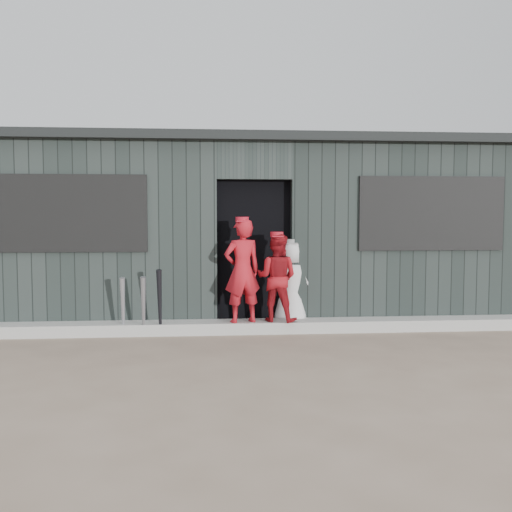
{
  "coord_description": "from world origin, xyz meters",
  "views": [
    {
      "loc": [
        -0.6,
        -5.51,
        1.51
      ],
      "look_at": [
        0.0,
        1.8,
        1.0
      ],
      "focal_mm": 40.0,
      "sensor_mm": 36.0,
      "label": 1
    }
  ],
  "objects": [
    {
      "name": "player_grey_back",
      "position": [
        0.49,
        2.07,
        0.59
      ],
      "size": [
        0.65,
        0.5,
        1.18
      ],
      "primitive_type": "imported",
      "rotation": [
        0.0,
        0.0,
        2.92
      ],
      "color": "silver",
      "rests_on": "ground"
    },
    {
      "name": "bat_mid",
      "position": [
        -1.42,
        1.61,
        0.39
      ],
      "size": [
        0.09,
        0.26,
        0.78
      ],
      "primitive_type": "cone",
      "rotation": [
        0.24,
        0.0,
        0.1
      ],
      "color": "gray",
      "rests_on": "ground"
    },
    {
      "name": "player_red_right",
      "position": [
        0.27,
        1.78,
        0.72
      ],
      "size": [
        0.67,
        0.6,
        1.14
      ],
      "primitive_type": "imported",
      "rotation": [
        0.0,
        0.0,
        2.76
      ],
      "color": "maroon",
      "rests_on": "curb"
    },
    {
      "name": "bat_left",
      "position": [
        -1.69,
        1.69,
        0.38
      ],
      "size": [
        0.09,
        0.24,
        0.76
      ],
      "primitive_type": "cone",
      "rotation": [
        0.22,
        0.0,
        0.1
      ],
      "color": "#96979F",
      "rests_on": "ground"
    },
    {
      "name": "dugout",
      "position": [
        -0.0,
        3.5,
        1.29
      ],
      "size": [
        8.3,
        3.3,
        2.62
      ],
      "color": "black",
      "rests_on": "ground"
    },
    {
      "name": "ground",
      "position": [
        0.0,
        0.0,
        0.0
      ],
      "size": [
        80.0,
        80.0,
        0.0
      ],
      "primitive_type": "plane",
      "color": "#746050",
      "rests_on": "ground"
    },
    {
      "name": "curb",
      "position": [
        0.0,
        1.82,
        0.07
      ],
      "size": [
        8.0,
        0.36,
        0.15
      ],
      "primitive_type": "cube",
      "color": "#9A9A95",
      "rests_on": "ground"
    },
    {
      "name": "bat_right",
      "position": [
        -1.22,
        1.63,
        0.43
      ],
      "size": [
        0.07,
        0.22,
        0.86
      ],
      "primitive_type": "cone",
      "rotation": [
        0.18,
        0.0,
        0.01
      ],
      "color": "black",
      "rests_on": "ground"
    },
    {
      "name": "player_red_left",
      "position": [
        -0.18,
        1.74,
        0.81
      ],
      "size": [
        0.56,
        0.44,
        1.33
      ],
      "primitive_type": "imported",
      "rotation": [
        0.0,
        0.0,
        3.43
      ],
      "color": "#AA151F",
      "rests_on": "curb"
    }
  ]
}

